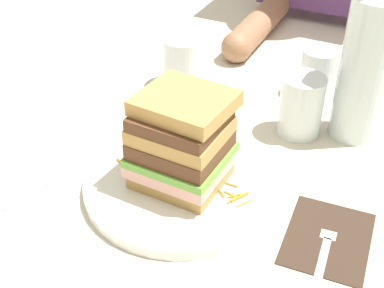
{
  "coord_description": "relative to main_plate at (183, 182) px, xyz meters",
  "views": [
    {
      "loc": [
        0.29,
        -0.51,
        0.5
      ],
      "look_at": [
        0.02,
        0.03,
        0.06
      ],
      "focal_mm": 49.73,
      "sensor_mm": 36.0,
      "label": 1
    }
  ],
  "objects": [
    {
      "name": "carrot_shred_6",
      "position": [
        -0.07,
        0.02,
        0.01
      ],
      "size": [
        0.03,
        0.01,
        0.0
      ],
      "primitive_type": "cylinder",
      "rotation": [
        0.0,
        1.57,
        0.1
      ],
      "color": "orange",
      "rests_on": "main_plate"
    },
    {
      "name": "napkin_dark",
      "position": [
        0.21,
        -0.01,
        -0.01
      ],
      "size": [
        0.11,
        0.14,
        0.0
      ],
      "primitive_type": "cube",
      "rotation": [
        0.0,
        0.0,
        0.07
      ],
      "color": "#38281E",
      "rests_on": "ground_plane"
    },
    {
      "name": "carrot_shred_5",
      "position": [
        -0.08,
        0.0,
        0.01
      ],
      "size": [
        0.03,
        0.0,
        0.0
      ],
      "primitive_type": "cylinder",
      "rotation": [
        0.0,
        1.57,
        6.25
      ],
      "color": "orange",
      "rests_on": "main_plate"
    },
    {
      "name": "carrot_shred_1",
      "position": [
        -0.1,
        0.01,
        0.01
      ],
      "size": [
        0.02,
        0.02,
        0.0
      ],
      "primitive_type": "cylinder",
      "rotation": [
        0.0,
        1.57,
        2.45
      ],
      "color": "orange",
      "rests_on": "main_plate"
    },
    {
      "name": "carrot_shred_10",
      "position": [
        0.08,
        -0.01,
        0.01
      ],
      "size": [
        0.02,
        0.02,
        0.0
      ],
      "primitive_type": "cylinder",
      "rotation": [
        0.0,
        1.57,
        3.91
      ],
      "color": "orange",
      "rests_on": "main_plate"
    },
    {
      "name": "empty_tumbler_1",
      "position": [
        0.1,
        0.34,
        0.04
      ],
      "size": [
        0.06,
        0.06,
        0.09
      ],
      "primitive_type": "cylinder",
      "color": "silver",
      "rests_on": "ground_plane"
    },
    {
      "name": "ground_plane",
      "position": [
        -0.02,
        -0.0,
        -0.01
      ],
      "size": [
        3.0,
        3.0,
        0.0
      ],
      "primitive_type": "plane",
      "color": "beige"
    },
    {
      "name": "main_plate",
      "position": [
        0.0,
        0.0,
        0.0
      ],
      "size": [
        0.28,
        0.28,
        0.02
      ],
      "primitive_type": "cylinder",
      "color": "white",
      "rests_on": "ground_plane"
    },
    {
      "name": "carrot_shred_12",
      "position": [
        0.08,
        -0.01,
        0.01
      ],
      "size": [
        0.01,
        0.02,
        0.0
      ],
      "primitive_type": "cylinder",
      "rotation": [
        0.0,
        1.57,
        4.5
      ],
      "color": "orange",
      "rests_on": "main_plate"
    },
    {
      "name": "fork",
      "position": [
        0.22,
        -0.03,
        -0.0
      ],
      "size": [
        0.03,
        0.17,
        0.0
      ],
      "color": "silver",
      "rests_on": "napkin_dark"
    },
    {
      "name": "water_bottle",
      "position": [
        0.19,
        0.24,
        0.12
      ],
      "size": [
        0.08,
        0.08,
        0.29
      ],
      "color": "silver",
      "rests_on": "ground_plane"
    },
    {
      "name": "carrot_shred_8",
      "position": [
        0.07,
        0.02,
        0.01
      ],
      "size": [
        0.02,
        0.0,
        0.0
      ],
      "primitive_type": "cylinder",
      "rotation": [
        0.0,
        1.57,
        3.11
      ],
      "color": "orange",
      "rests_on": "main_plate"
    },
    {
      "name": "carrot_shred_4",
      "position": [
        -0.09,
        -0.0,
        0.01
      ],
      "size": [
        0.01,
        0.03,
        0.0
      ],
      "primitive_type": "cylinder",
      "rotation": [
        0.0,
        1.57,
        4.42
      ],
      "color": "orange",
      "rests_on": "main_plate"
    },
    {
      "name": "knife",
      "position": [
        -0.16,
        0.01,
        -0.01
      ],
      "size": [
        0.04,
        0.2,
        0.0
      ],
      "color": "silver",
      "rests_on": "ground_plane"
    },
    {
      "name": "empty_tumbler_0",
      "position": [
        -0.13,
        0.26,
        0.04
      ],
      "size": [
        0.07,
        0.07,
        0.09
      ],
      "primitive_type": "cylinder",
      "color": "silver",
      "rests_on": "ground_plane"
    },
    {
      "name": "juice_glass",
      "position": [
        0.11,
        0.21,
        0.04
      ],
      "size": [
        0.07,
        0.07,
        0.1
      ],
      "color": "white",
      "rests_on": "ground_plane"
    },
    {
      "name": "napkin_pink",
      "position": [
        -0.23,
        -0.1,
        -0.01
      ],
      "size": [
        0.11,
        0.11,
        0.0
      ],
      "primitive_type": "cube",
      "rotation": [
        0.0,
        0.0,
        -0.15
      ],
      "color": "pink",
      "rests_on": "ground_plane"
    },
    {
      "name": "carrot_shred_3",
      "position": [
        -0.07,
        0.0,
        0.01
      ],
      "size": [
        0.03,
        0.01,
        0.0
      ],
      "primitive_type": "cylinder",
      "rotation": [
        0.0,
        1.57,
        0.2
      ],
      "color": "orange",
      "rests_on": "main_plate"
    },
    {
      "name": "carrot_shred_7",
      "position": [
        0.1,
        -0.01,
        0.01
      ],
      "size": [
        0.01,
        0.02,
        0.0
      ],
      "primitive_type": "cylinder",
      "rotation": [
        0.0,
        1.57,
        0.99
      ],
      "color": "orange",
      "rests_on": "main_plate"
    },
    {
      "name": "sandwich",
      "position": [
        0.0,
        0.0,
        0.07
      ],
      "size": [
        0.13,
        0.12,
        0.13
      ],
      "color": "tan",
      "rests_on": "main_plate"
    },
    {
      "name": "carrot_shred_2",
      "position": [
        -0.08,
        -0.01,
        0.01
      ],
      "size": [
        0.03,
        0.01,
        0.0
      ],
      "primitive_type": "cylinder",
      "rotation": [
        0.0,
        1.57,
        6.09
      ],
      "color": "orange",
      "rests_on": "main_plate"
    },
    {
      "name": "carrot_shred_9",
      "position": [
        0.08,
        -0.01,
        0.01
      ],
      "size": [
        0.02,
        0.01,
        0.0
      ],
      "primitive_type": "cylinder",
      "rotation": [
        0.0,
        1.57,
        2.99
      ],
      "color": "orange",
      "rests_on": "main_plate"
    },
    {
      "name": "carrot_shred_11",
      "position": [
        0.09,
        0.0,
        0.01
      ],
      "size": [
        0.02,
        0.03,
        0.0
      ],
      "primitive_type": "cylinder",
      "rotation": [
        0.0,
        1.57,
        4.23
      ],
      "color": "orange",
      "rests_on": "main_plate"
    },
    {
      "name": "carrot_shred_13",
      "position": [
        0.06,
        -0.0,
        0.01
      ],
      "size": [
        0.02,
        0.02,
        0.0
      ],
      "primitive_type": "cylinder",
      "rotation": [
        0.0,
        1.57,
        5.54
      ],
      "color": "orange",
      "rests_on": "main_plate"
    },
    {
      "name": "carrot_shred_0",
      "position": [
        -0.1,
        -0.01,
        0.01
      ],
      "size": [
        0.02,
        0.01,
        0.0
      ],
      "primitive_type": "cylinder",
      "rotation": [
        0.0,
        1.57,
        5.85
      ],
      "color": "orange",
      "rests_on": "main_plate"
    }
  ]
}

